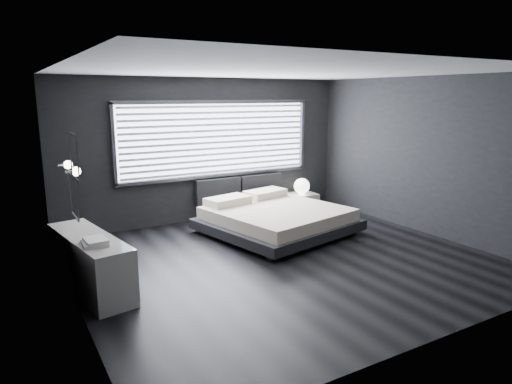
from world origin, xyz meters
TOP-DOWN VIEW (x-y plane):
  - room at (0.00, 0.00)m, footprint 6.04×6.00m
  - window at (0.20, 2.70)m, footprint 4.14×0.09m
  - headboard at (0.65, 2.64)m, footprint 1.96×0.16m
  - sconce_near at (-2.88, 0.05)m, footprint 0.18×0.11m
  - sconce_far at (-2.88, 0.65)m, footprint 0.18×0.11m
  - wall_art_upper at (-2.98, -0.55)m, footprint 0.01×0.48m
  - wall_art_lower at (-2.98, -0.30)m, footprint 0.01×0.48m
  - bed at (0.64, 1.24)m, footprint 2.76×2.68m
  - nightstand at (1.99, 2.36)m, footprint 0.64×0.54m
  - orb_lamp at (2.01, 2.34)m, footprint 0.34×0.34m
  - dresser at (-2.75, 0.35)m, footprint 0.79×1.85m
  - book_stack at (-2.75, -0.05)m, footprint 0.30×0.39m

SIDE VIEW (x-z plane):
  - nightstand at x=1.99m, z-range 0.00..0.37m
  - bed at x=0.64m, z-range -0.02..0.59m
  - dresser at x=-2.75m, z-range 0.00..0.72m
  - orb_lamp at x=2.01m, z-range 0.37..0.71m
  - headboard at x=0.65m, z-range 0.31..0.83m
  - book_stack at x=-2.75m, z-range 0.72..0.79m
  - wall_art_lower at x=-2.98m, z-range 1.14..1.62m
  - room at x=0.00m, z-range 0.00..2.80m
  - sconce_near at x=-2.88m, z-range 1.55..1.66m
  - sconce_far at x=-2.88m, z-range 1.55..1.66m
  - window at x=0.20m, z-range 0.85..2.37m
  - wall_art_upper at x=-2.98m, z-range 1.61..2.09m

